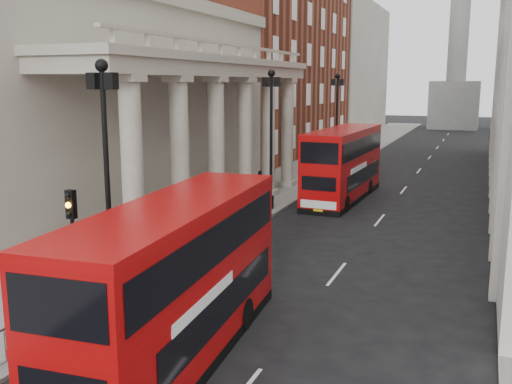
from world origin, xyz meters
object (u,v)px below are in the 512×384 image
object	(u,v)px
pedestrian_a	(197,204)
pedestrian_c	(261,182)
lamp_post_south	(106,165)
traffic_light	(72,232)
bus_far	(344,163)
lamp_post_mid	(271,130)
pedestrian_b	(148,211)
lamp_post_north	(337,116)
monument_column	(459,32)
bus_near	(177,279)

from	to	relation	value
pedestrian_a	pedestrian_c	xyz separation A→B (m)	(0.81, 7.77, 0.04)
lamp_post_south	traffic_light	size ratio (longest dim) A/B	1.93
traffic_light	pedestrian_c	xyz separation A→B (m)	(-2.27, 21.92, -2.13)
pedestrian_c	bus_far	bearing A→B (deg)	14.77
lamp_post_mid	pedestrian_a	bearing A→B (deg)	-127.68
lamp_post_mid	bus_far	size ratio (longest dim) A/B	0.76
pedestrian_a	pedestrian_b	size ratio (longest dim) A/B	0.97
lamp_post_north	traffic_light	bearing A→B (deg)	-89.83
lamp_post_south	pedestrian_b	xyz separation A→B (m)	(-4.48, 9.40, -3.95)
monument_column	lamp_post_mid	xyz separation A→B (m)	(-6.60, -72.00, -11.07)
bus_far	lamp_post_south	bearing A→B (deg)	-96.86
bus_far	pedestrian_c	size ratio (longest dim) A/B	6.44
bus_near	bus_far	xyz separation A→B (m)	(-0.99, 23.89, 0.11)
bus_near	pedestrian_b	xyz separation A→B (m)	(-8.71, 12.16, -1.39)
bus_far	pedestrian_b	bearing A→B (deg)	-121.48
monument_column	traffic_light	world-z (taller)	monument_column
lamp_post_north	pedestrian_c	size ratio (longest dim) A/B	4.88
monument_column	traffic_light	size ratio (longest dim) A/B	12.60
lamp_post_south	traffic_light	xyz separation A→B (m)	(0.10, -2.02, -1.80)
lamp_post_north	pedestrian_b	bearing A→B (deg)	-101.22
lamp_post_mid	pedestrian_b	bearing A→B (deg)	-124.18
bus_near	pedestrian_b	bearing A→B (deg)	121.01
lamp_post_mid	pedestrian_b	distance (m)	8.90
lamp_post_south	bus_far	bearing A→B (deg)	81.29
pedestrian_a	pedestrian_c	bearing A→B (deg)	94.99
lamp_post_mid	pedestrian_a	size ratio (longest dim) A/B	5.10
pedestrian_c	traffic_light	bearing A→B (deg)	-82.17
monument_column	lamp_post_mid	bearing A→B (deg)	-95.24
lamp_post_mid	traffic_light	world-z (taller)	lamp_post_mid
pedestrian_a	bus_near	bearing A→B (deg)	-53.21
pedestrian_b	monument_column	bearing A→B (deg)	-83.20
lamp_post_south	bus_far	distance (m)	21.52
traffic_light	pedestrian_c	size ratio (longest dim) A/B	2.52
bus_near	pedestrian_b	size ratio (longest dim) A/B	6.32
lamp_post_north	pedestrian_a	bearing A→B (deg)	-98.55
bus_near	bus_far	world-z (taller)	bus_far
traffic_light	lamp_post_north	bearing A→B (deg)	90.17
monument_column	bus_far	size ratio (longest dim) A/B	4.94
bus_near	bus_far	distance (m)	23.92
lamp_post_mid	bus_near	bearing A→B (deg)	-77.30
monument_column	lamp_post_south	distance (m)	88.94
traffic_light	monument_column	bearing A→B (deg)	85.87
monument_column	pedestrian_c	distance (m)	70.28
lamp_post_mid	pedestrian_b	world-z (taller)	lamp_post_mid
lamp_post_north	bus_far	size ratio (longest dim) A/B	0.76
lamp_post_mid	traffic_light	distance (m)	18.11
pedestrian_a	bus_far	bearing A→B (deg)	66.29
traffic_light	bus_far	world-z (taller)	bus_far
pedestrian_c	lamp_post_south	bearing A→B (deg)	-81.86
lamp_post_south	bus_near	bearing A→B (deg)	-33.12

